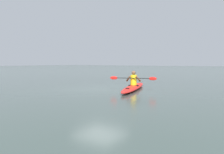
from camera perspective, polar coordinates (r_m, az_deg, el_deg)
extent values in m
plane|color=#384742|center=(12.52, -2.88, -2.92)|extent=(160.00, 160.00, 0.00)
ellipsoid|color=red|center=(12.24, 5.22, -2.51)|extent=(2.10, 4.87, 0.24)
torus|color=black|center=(12.20, 5.20, -2.05)|extent=(0.70, 0.70, 0.04)
cylinder|color=black|center=(10.79, 3.74, -2.73)|extent=(0.18, 0.18, 0.02)
cylinder|color=yellow|center=(12.22, 5.24, -0.72)|extent=(0.32, 0.32, 0.52)
sphere|color=brown|center=(12.20, 5.25, 1.03)|extent=(0.21, 0.21, 0.21)
cylinder|color=black|center=(12.02, 5.06, -0.29)|extent=(1.92, 0.65, 0.03)
ellipsoid|color=red|center=(11.87, 9.83, -0.38)|extent=(0.39, 0.16, 0.17)
ellipsoid|color=red|center=(12.25, 0.45, -0.21)|extent=(0.39, 0.16, 0.17)
cylinder|color=brown|center=(12.09, 6.38, -0.45)|extent=(0.25, 0.25, 0.34)
cylinder|color=brown|center=(12.19, 3.97, -0.40)|extent=(0.31, 0.17, 0.34)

